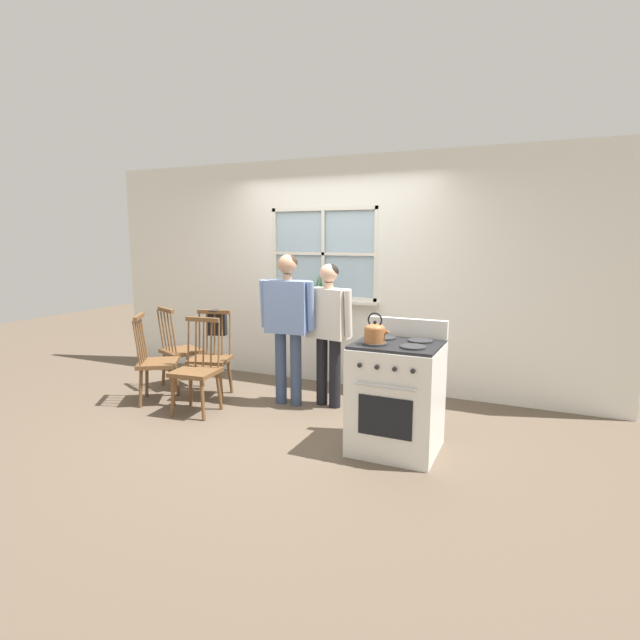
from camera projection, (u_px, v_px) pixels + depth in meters
ground_plane at (281, 419)px, 4.93m from camera, size 16.00×16.00×0.00m
wall_back at (337, 275)px, 5.96m from camera, size 6.40×0.16×2.70m
chair_by_window at (211, 359)px, 5.58m from camera, size 0.52×0.50×0.97m
chair_near_wall at (156, 363)px, 5.40m from camera, size 0.56×0.57×0.97m
chair_center_cluster at (197, 371)px, 5.06m from camera, size 0.46×0.44×0.97m
chair_near_stove at (180, 351)px, 5.96m from camera, size 0.55×0.54×0.97m
person_elderly_left at (288, 315)px, 5.23m from camera, size 0.62×0.23×1.60m
person_teen_center at (328, 322)px, 5.19m from camera, size 0.59×0.29×1.51m
stove at (396, 396)px, 4.16m from camera, size 0.70×0.68×1.08m
kettle at (375, 332)px, 4.01m from camera, size 0.21×0.17×0.25m
potted_plant at (319, 292)px, 5.99m from camera, size 0.16×0.16×0.32m
handbag at (217, 323)px, 5.75m from camera, size 0.24×0.23×0.31m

